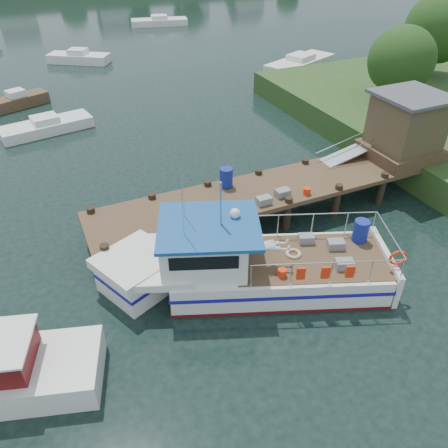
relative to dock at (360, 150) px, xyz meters
name	(u,v)px	position (x,y,z in m)	size (l,w,h in m)	color
ground_plane	(231,225)	(-6.51, -0.01, -2.24)	(160.00, 160.00, 0.00)	black
dock	(360,150)	(0.00, 0.00, 0.00)	(16.60, 3.00, 4.78)	#4E3925
lobster_boat	(241,265)	(-7.77, -3.56, -1.31)	(10.36, 6.12, 5.11)	silver
moored_rowboat	(18,101)	(-13.90, 19.07, -1.80)	(4.28, 2.76, 1.18)	#4E3925
moored_far	(159,21)	(3.58, 41.66, -1.82)	(7.00, 3.62, 1.13)	silver
moored_a	(46,126)	(-12.58, 13.74, -1.87)	(5.65, 2.80, 1.00)	silver
moored_b	(79,58)	(-8.13, 28.76, -1.79)	(5.58, 4.57, 1.21)	silver
moored_c	(300,63)	(9.20, 19.01, -1.81)	(7.73, 5.12, 1.16)	silver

